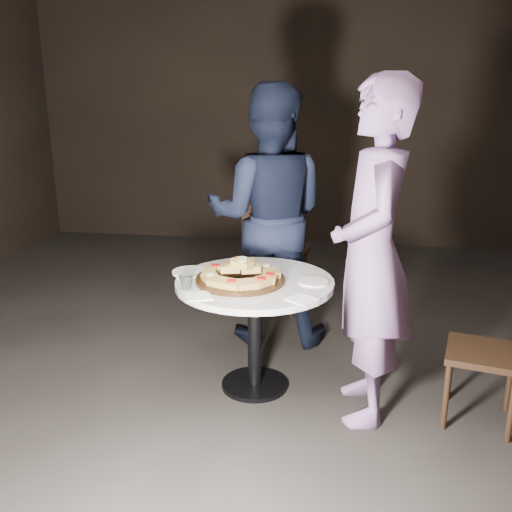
# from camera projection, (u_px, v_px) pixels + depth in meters

# --- Properties ---
(floor) EXTENTS (7.00, 7.00, 0.00)m
(floor) POSITION_uv_depth(u_px,v_px,m) (247.00, 393.00, 3.43)
(floor) COLOR black
(floor) RESTS_ON ground
(table) EXTENTS (0.93, 0.93, 0.69)m
(table) POSITION_uv_depth(u_px,v_px,m) (255.00, 301.00, 3.34)
(table) COLOR black
(table) RESTS_ON ground
(serving_board) EXTENTS (0.60, 0.60, 0.02)m
(serving_board) POSITION_uv_depth(u_px,v_px,m) (240.00, 279.00, 3.28)
(serving_board) COLOR black
(serving_board) RESTS_ON table
(focaccia_pile) EXTENTS (0.46, 0.46, 0.12)m
(focaccia_pile) POSITION_uv_depth(u_px,v_px,m) (240.00, 272.00, 3.26)
(focaccia_pile) COLOR #AF8844
(focaccia_pile) RESTS_ON serving_board
(plate_left) EXTENTS (0.28, 0.28, 0.01)m
(plate_left) POSITION_uv_depth(u_px,v_px,m) (191.00, 272.00, 3.42)
(plate_left) COLOR white
(plate_left) RESTS_ON table
(plate_right) EXTENTS (0.23, 0.23, 0.01)m
(plate_right) POSITION_uv_depth(u_px,v_px,m) (313.00, 282.00, 3.26)
(plate_right) COLOR white
(plate_right) RESTS_ON table
(water_glass) EXTENTS (0.09, 0.09, 0.08)m
(water_glass) POSITION_uv_depth(u_px,v_px,m) (186.00, 282.00, 3.15)
(water_glass) COLOR silver
(water_glass) RESTS_ON table
(napkin_near) EXTENTS (0.18, 0.18, 0.01)m
(napkin_near) POSITION_uv_depth(u_px,v_px,m) (198.00, 296.00, 3.04)
(napkin_near) COLOR white
(napkin_near) RESTS_ON table
(napkin_far) EXTENTS (0.19, 0.19, 0.01)m
(napkin_far) POSITION_uv_depth(u_px,v_px,m) (302.00, 299.00, 3.00)
(napkin_far) COLOR white
(napkin_far) RESTS_ON table
(chair_far) EXTENTS (0.52, 0.53, 0.92)m
(chair_far) POSITION_uv_depth(u_px,v_px,m) (274.00, 247.00, 4.54)
(chair_far) COLOR black
(chair_far) RESTS_ON ground
(chair_right) EXTENTS (0.46, 0.45, 0.80)m
(chair_right) POSITION_uv_depth(u_px,v_px,m) (502.00, 345.00, 3.00)
(chair_right) COLOR black
(chair_right) RESTS_ON ground
(diner_navy) EXTENTS (0.90, 0.71, 1.80)m
(diner_navy) POSITION_uv_depth(u_px,v_px,m) (268.00, 216.00, 3.95)
(diner_navy) COLOR black
(diner_navy) RESTS_ON ground
(diner_teal) EXTENTS (0.51, 0.71, 1.84)m
(diner_teal) POSITION_uv_depth(u_px,v_px,m) (372.00, 255.00, 2.98)
(diner_teal) COLOR slate
(diner_teal) RESTS_ON ground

